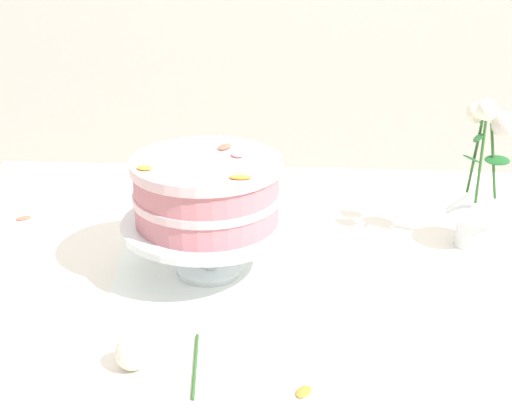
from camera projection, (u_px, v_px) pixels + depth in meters
dining_table at (285, 317)px, 1.32m from camera, size 1.40×1.00×0.74m
linen_napkin at (209, 273)px, 1.28m from camera, size 0.35×0.35×0.00m
cake_stand at (208, 230)px, 1.25m from camera, size 0.29×0.29×0.10m
layer_cake at (207, 190)px, 1.22m from camera, size 0.25×0.25×0.11m
flower_vase at (479, 190)px, 1.34m from camera, size 0.11×0.11×0.29m
fallen_rose at (135, 353)px, 1.02m from camera, size 0.12×0.15×0.05m
loose_petal_0 at (24, 218)px, 1.49m from camera, size 0.04×0.03×0.00m
loose_petal_1 at (304, 392)px, 0.98m from camera, size 0.03×0.03×0.00m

